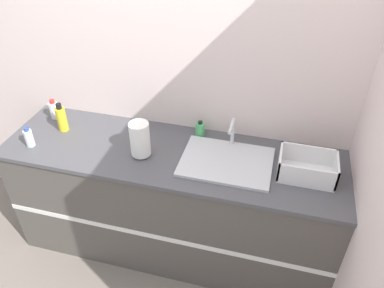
{
  "coord_description": "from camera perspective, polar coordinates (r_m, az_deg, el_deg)",
  "views": [
    {
      "loc": [
        0.63,
        -1.51,
        2.42
      ],
      "look_at": [
        0.15,
        0.29,
        1.04
      ],
      "focal_mm": 35.0,
      "sensor_mm": 36.0,
      "label": 1
    }
  ],
  "objects": [
    {
      "name": "dish_rack",
      "position": [
        2.34,
        17.08,
        -3.58
      ],
      "size": [
        0.34,
        0.23,
        0.14
      ],
      "color": "white",
      "rests_on": "counter_cabinet"
    },
    {
      "name": "bottle_white_spray",
      "position": [
        2.94,
        -20.27,
        4.91
      ],
      "size": [
        0.07,
        0.07,
        0.15
      ],
      "color": "white",
      "rests_on": "counter_cabinet"
    },
    {
      "name": "sink",
      "position": [
        2.37,
        5.3,
        -2.54
      ],
      "size": [
        0.57,
        0.42,
        0.22
      ],
      "color": "silver",
      "rests_on": "counter_cabinet"
    },
    {
      "name": "counter_cabinet",
      "position": [
        2.75,
        -2.81,
        -8.84
      ],
      "size": [
        2.27,
        0.67,
        0.92
      ],
      "color": "#514C47",
      "rests_on": "ground_plane"
    },
    {
      "name": "wall_back",
      "position": [
        2.53,
        -0.98,
        10.34
      ],
      "size": [
        4.65,
        0.06,
        2.6
      ],
      "color": "silver",
      "rests_on": "ground_plane"
    },
    {
      "name": "paper_towel_roll",
      "position": [
        2.38,
        -7.94,
        0.71
      ],
      "size": [
        0.13,
        0.13,
        0.24
      ],
      "color": "#4C4C51",
      "rests_on": "counter_cabinet"
    },
    {
      "name": "ground_plane",
      "position": [
        2.92,
        -4.5,
        -19.56
      ],
      "size": [
        12.0,
        12.0,
        0.0
      ],
      "primitive_type": "plane",
      "color": "slate"
    },
    {
      "name": "soap_dispenser",
      "position": [
        2.57,
        1.24,
        2.25
      ],
      "size": [
        0.06,
        0.06,
        0.12
      ],
      "color": "#4CB266",
      "rests_on": "counter_cabinet"
    },
    {
      "name": "bottle_yellow",
      "position": [
        2.76,
        -19.24,
        3.69
      ],
      "size": [
        0.07,
        0.07,
        0.21
      ],
      "color": "yellow",
      "rests_on": "counter_cabinet"
    },
    {
      "name": "wall_right",
      "position": [
        2.21,
        26.4,
        1.93
      ],
      "size": [
        0.06,
        2.64,
        2.6
      ],
      "color": "silver",
      "rests_on": "ground_plane"
    },
    {
      "name": "bottle_clear",
      "position": [
        2.7,
        -23.6,
        0.9
      ],
      "size": [
        0.06,
        0.06,
        0.14
      ],
      "color": "silver",
      "rests_on": "counter_cabinet"
    }
  ]
}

